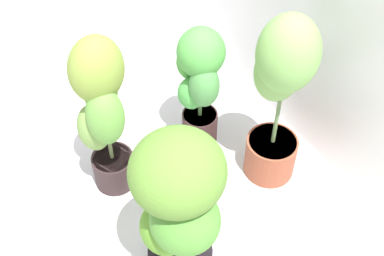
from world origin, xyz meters
name	(u,v)px	position (x,y,z in m)	size (l,w,h in m)	color
ground_plane	(170,213)	(0.00, 0.00, 0.00)	(8.00, 8.00, 0.00)	silver
potted_plant_back_left	(199,80)	(-0.32, 0.37, 0.43)	(0.36, 0.29, 0.72)	#331E1E
potted_plant_front_right	(177,205)	(0.29, -0.12, 0.53)	(0.49, 0.48, 0.85)	black
potted_plant_front_left	(102,107)	(-0.31, -0.14, 0.52)	(0.34, 0.32, 0.88)	#322223
potted_plant_back_center	(280,90)	(0.02, 0.57, 0.54)	(0.34, 0.30, 0.93)	#9A4A31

